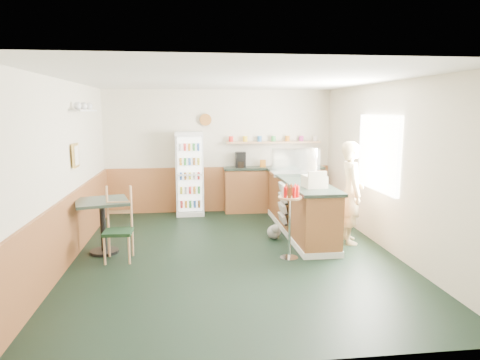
{
  "coord_description": "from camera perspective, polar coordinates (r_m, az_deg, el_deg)",
  "views": [
    {
      "loc": [
        -0.68,
        -6.47,
        2.26
      ],
      "look_at": [
        0.17,
        0.6,
        1.09
      ],
      "focal_mm": 32.0,
      "sensor_mm": 36.0,
      "label": 1
    }
  ],
  "objects": [
    {
      "name": "shopkeeper",
      "position": [
        7.5,
        14.6,
        -1.63
      ],
      "size": [
        0.5,
        0.64,
        1.75
      ],
      "primitive_type": "imported",
      "rotation": [
        0.0,
        0.0,
        1.43
      ],
      "color": "tan",
      "rests_on": "ground"
    },
    {
      "name": "ground",
      "position": [
        6.88,
        -0.86,
        -9.83
      ],
      "size": [
        6.0,
        6.0,
        0.0
      ],
      "primitive_type": "plane",
      "color": "black",
      "rests_on": "ground"
    },
    {
      "name": "drinks_fridge",
      "position": [
        9.31,
        -6.72,
        0.85
      ],
      "size": [
        0.59,
        0.52,
        1.8
      ],
      "color": "silver",
      "rests_on": "ground"
    },
    {
      "name": "cash_register",
      "position": [
        7.07,
        9.88,
        -0.18
      ],
      "size": [
        0.36,
        0.38,
        0.2
      ],
      "primitive_type": "cube",
      "rotation": [
        0.0,
        0.0,
        0.08
      ],
      "color": "beige",
      "rests_on": "service_counter"
    },
    {
      "name": "condiment_stand",
      "position": [
        6.51,
        6.68,
        -3.86
      ],
      "size": [
        0.36,
        0.36,
        1.13
      ],
      "rotation": [
        0.0,
        0.0,
        -0.03
      ],
      "color": "silver",
      "rests_on": "ground"
    },
    {
      "name": "room_envelope",
      "position": [
        7.25,
        -3.28,
        3.49
      ],
      "size": [
        5.04,
        6.02,
        2.72
      ],
      "color": "beige",
      "rests_on": "ground"
    },
    {
      "name": "cafe_table",
      "position": [
        7.11,
        -17.86,
        -4.59
      ],
      "size": [
        0.96,
        0.96,
        0.86
      ],
      "rotation": [
        0.0,
        0.0,
        0.26
      ],
      "color": "black",
      "rests_on": "ground"
    },
    {
      "name": "service_counter",
      "position": [
        8.02,
        7.98,
        -3.73
      ],
      "size": [
        0.68,
        3.01,
        1.01
      ],
      "color": "#AA6637",
      "rests_on": "ground"
    },
    {
      "name": "back_counter",
      "position": [
        9.61,
        4.43,
        -0.97
      ],
      "size": [
        2.24,
        0.42,
        1.69
      ],
      "color": "#AA6637",
      "rests_on": "ground"
    },
    {
      "name": "newspaper_rack",
      "position": [
        7.76,
        5.73,
        -3.13
      ],
      "size": [
        0.09,
        0.46,
        0.73
      ],
      "color": "black",
      "rests_on": "ground"
    },
    {
      "name": "display_case",
      "position": [
        8.32,
        7.29,
        2.37
      ],
      "size": [
        0.9,
        0.47,
        0.51
      ],
      "color": "silver",
      "rests_on": "service_counter"
    },
    {
      "name": "cafe_chair",
      "position": [
        6.78,
        -15.86,
        -5.35
      ],
      "size": [
        0.42,
        0.42,
        1.12
      ],
      "rotation": [
        0.0,
        0.0,
        -0.01
      ],
      "color": "black",
      "rests_on": "ground"
    },
    {
      "name": "dog_doorstop",
      "position": [
        7.63,
        4.57,
        -6.86
      ],
      "size": [
        0.24,
        0.31,
        0.29
      ],
      "rotation": [
        0.0,
        0.0,
        -0.31
      ],
      "color": "gray",
      "rests_on": "ground"
    }
  ]
}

